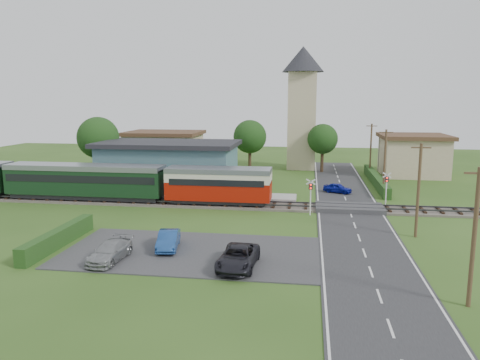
# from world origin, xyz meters

# --- Properties ---
(ground) EXTENTS (120.00, 120.00, 0.00)m
(ground) POSITION_xyz_m (0.00, 0.00, 0.00)
(ground) COLOR #2D4C19
(railway_track) EXTENTS (76.00, 3.20, 0.49)m
(railway_track) POSITION_xyz_m (0.00, 2.00, 0.11)
(railway_track) COLOR #4C443D
(railway_track) RESTS_ON ground
(road) EXTENTS (6.00, 70.00, 0.05)m
(road) POSITION_xyz_m (10.00, 0.00, 0.03)
(road) COLOR #28282B
(road) RESTS_ON ground
(car_park) EXTENTS (17.00, 9.00, 0.08)m
(car_park) POSITION_xyz_m (-1.50, -12.00, 0.04)
(car_park) COLOR #333335
(car_park) RESTS_ON ground
(crossing_deck) EXTENTS (6.20, 3.40, 0.45)m
(crossing_deck) POSITION_xyz_m (10.00, 2.00, 0.23)
(crossing_deck) COLOR #333335
(crossing_deck) RESTS_ON ground
(platform) EXTENTS (30.00, 3.00, 0.45)m
(platform) POSITION_xyz_m (-10.00, 5.20, 0.23)
(platform) COLOR gray
(platform) RESTS_ON ground
(equipment_hut) EXTENTS (2.30, 2.30, 2.55)m
(equipment_hut) POSITION_xyz_m (-18.00, 5.20, 1.75)
(equipment_hut) COLOR #C2B18C
(equipment_hut) RESTS_ON platform
(station_building) EXTENTS (16.00, 9.00, 5.30)m
(station_building) POSITION_xyz_m (-10.00, 10.99, 2.69)
(station_building) COLOR slate
(station_building) RESTS_ON ground
(train) EXTENTS (43.20, 2.90, 3.40)m
(train) POSITION_xyz_m (-19.09, 2.00, 2.18)
(train) COLOR #232328
(train) RESTS_ON ground
(church_tower) EXTENTS (6.00, 6.00, 17.60)m
(church_tower) POSITION_xyz_m (5.00, 28.00, 10.23)
(church_tower) COLOR #C2B18C
(church_tower) RESTS_ON ground
(house_west) EXTENTS (10.80, 8.80, 5.50)m
(house_west) POSITION_xyz_m (-15.00, 25.00, 2.79)
(house_west) COLOR tan
(house_west) RESTS_ON ground
(house_east) EXTENTS (8.80, 8.80, 5.50)m
(house_east) POSITION_xyz_m (20.00, 24.00, 2.80)
(house_east) COLOR tan
(house_east) RESTS_ON ground
(hedge_carpark) EXTENTS (0.80, 9.00, 1.20)m
(hedge_carpark) POSITION_xyz_m (-11.00, -12.00, 0.60)
(hedge_carpark) COLOR #193814
(hedge_carpark) RESTS_ON ground
(hedge_roadside) EXTENTS (0.80, 18.00, 1.20)m
(hedge_roadside) POSITION_xyz_m (14.20, 16.00, 0.60)
(hedge_roadside) COLOR #193814
(hedge_roadside) RESTS_ON ground
(hedge_station) EXTENTS (22.00, 0.80, 1.30)m
(hedge_station) POSITION_xyz_m (-10.00, 15.50, 0.65)
(hedge_station) COLOR #193814
(hedge_station) RESTS_ON ground
(tree_a) EXTENTS (5.20, 5.20, 8.00)m
(tree_a) POSITION_xyz_m (-20.00, 14.00, 5.38)
(tree_a) COLOR #332316
(tree_a) RESTS_ON ground
(tree_b) EXTENTS (4.60, 4.60, 7.34)m
(tree_b) POSITION_xyz_m (-2.00, 23.00, 5.02)
(tree_b) COLOR #332316
(tree_b) RESTS_ON ground
(tree_c) EXTENTS (4.20, 4.20, 6.78)m
(tree_c) POSITION_xyz_m (8.00, 25.00, 4.65)
(tree_c) COLOR #332316
(tree_c) RESTS_ON ground
(utility_pole_a) EXTENTS (1.40, 0.22, 7.00)m
(utility_pole_a) POSITION_xyz_m (14.20, -18.00, 3.63)
(utility_pole_a) COLOR #473321
(utility_pole_a) RESTS_ON ground
(utility_pole_b) EXTENTS (1.40, 0.22, 7.00)m
(utility_pole_b) POSITION_xyz_m (14.20, -6.00, 3.63)
(utility_pole_b) COLOR #473321
(utility_pole_b) RESTS_ON ground
(utility_pole_c) EXTENTS (1.40, 0.22, 7.00)m
(utility_pole_c) POSITION_xyz_m (14.20, 10.00, 3.63)
(utility_pole_c) COLOR #473321
(utility_pole_c) RESTS_ON ground
(utility_pole_d) EXTENTS (1.40, 0.22, 7.00)m
(utility_pole_d) POSITION_xyz_m (14.20, 22.00, 3.63)
(utility_pole_d) COLOR #473321
(utility_pole_d) RESTS_ON ground
(crossing_signal_near) EXTENTS (0.84, 0.28, 3.28)m
(crossing_signal_near) POSITION_xyz_m (6.40, -0.41, 2.14)
(crossing_signal_near) COLOR silver
(crossing_signal_near) RESTS_ON ground
(crossing_signal_far) EXTENTS (0.84, 0.28, 3.28)m
(crossing_signal_far) POSITION_xyz_m (13.60, 4.39, 2.14)
(crossing_signal_far) COLOR silver
(crossing_signal_far) RESTS_ON ground
(streetlamp_west) EXTENTS (0.30, 0.30, 5.15)m
(streetlamp_west) POSITION_xyz_m (-22.00, 20.00, 3.04)
(streetlamp_west) COLOR #3F3F47
(streetlamp_west) RESTS_ON ground
(streetlamp_east) EXTENTS (0.30, 0.30, 5.15)m
(streetlamp_east) POSITION_xyz_m (16.00, 27.00, 3.04)
(streetlamp_east) COLOR #3F3F47
(streetlamp_east) RESTS_ON ground
(car_on_road) EXTENTS (3.31, 2.38, 1.05)m
(car_on_road) POSITION_xyz_m (9.36, 9.94, 0.57)
(car_on_road) COLOR #0C168F
(car_on_road) RESTS_ON road
(car_park_blue) EXTENTS (1.90, 3.86, 1.22)m
(car_park_blue) POSITION_xyz_m (-3.17, -11.59, 0.69)
(car_park_blue) COLOR navy
(car_park_blue) RESTS_ON car_park
(car_park_silver) EXTENTS (1.95, 4.22, 1.19)m
(car_park_silver) POSITION_xyz_m (-6.09, -14.50, 0.68)
(car_park_silver) COLOR gray
(car_park_silver) RESTS_ON car_park
(car_park_dark) EXTENTS (2.33, 4.71, 1.28)m
(car_park_dark) POSITION_xyz_m (2.09, -14.50, 0.72)
(car_park_dark) COLOR black
(car_park_dark) RESTS_ON car_park
(pedestrian_near) EXTENTS (0.71, 0.58, 1.68)m
(pedestrian_near) POSITION_xyz_m (-3.44, 4.46, 1.29)
(pedestrian_near) COLOR gray
(pedestrian_near) RESTS_ON platform
(pedestrian_far) EXTENTS (1.04, 1.14, 1.90)m
(pedestrian_far) POSITION_xyz_m (-17.19, 4.74, 1.40)
(pedestrian_far) COLOR gray
(pedestrian_far) RESTS_ON platform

